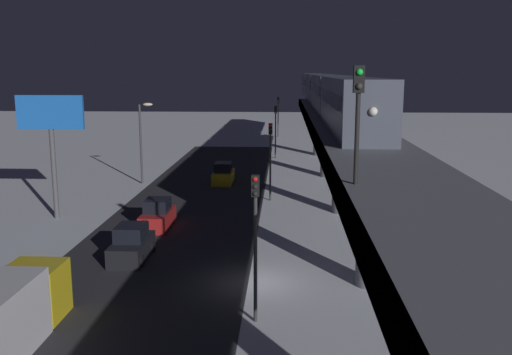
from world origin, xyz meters
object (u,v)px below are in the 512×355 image
(sedan_black, at_px, (132,245))
(box_truck, at_px, (4,316))
(commercial_billboard, at_px, (51,125))
(traffic_light_distant, at_px, (278,111))
(subway_train, at_px, (323,89))
(sedan_yellow, at_px, (223,175))
(rail_signal, at_px, (358,104))
(traffic_light_mid, at_px, (270,150))
(traffic_light_near, at_px, (255,227))
(sedan_red, at_px, (158,216))
(traffic_light_far, at_px, (276,124))

(sedan_black, distance_m, box_truck, 10.93)
(commercial_billboard, bearing_deg, traffic_light_distant, -106.40)
(subway_train, bearing_deg, sedan_yellow, 49.82)
(subway_train, distance_m, rail_signal, 45.79)
(subway_train, height_order, traffic_light_mid, subway_train)
(box_truck, distance_m, traffic_light_mid, 27.66)
(traffic_light_mid, bearing_deg, subway_train, -105.84)
(rail_signal, relative_size, traffic_light_distant, 0.62)
(subway_train, xyz_separation_m, sedan_yellow, (10.17, 12.05, -7.74))
(rail_signal, distance_m, sedan_black, 18.12)
(rail_signal, xyz_separation_m, traffic_light_near, (3.62, -3.51, -5.29))
(sedan_black, xyz_separation_m, traffic_light_mid, (-7.50, -15.09, 3.41))
(subway_train, bearing_deg, traffic_light_near, 82.61)
(subway_train, height_order, rail_signal, rail_signal)
(subway_train, relative_size, sedan_red, 18.29)
(sedan_yellow, height_order, traffic_light_distant, traffic_light_distant)
(traffic_light_distant, bearing_deg, traffic_light_near, 90.00)
(subway_train, bearing_deg, sedan_red, 64.95)
(sedan_red, distance_m, traffic_light_far, 32.47)
(sedan_black, relative_size, traffic_light_mid, 0.64)
(sedan_red, height_order, commercial_billboard, commercial_billboard)
(sedan_black, relative_size, sedan_red, 1.02)
(box_truck, relative_size, traffic_light_mid, 1.16)
(sedan_yellow, height_order, traffic_light_near, traffic_light_near)
(subway_train, height_order, sedan_red, subway_train)
(sedan_yellow, bearing_deg, box_truck, -98.26)
(subway_train, relative_size, traffic_light_mid, 11.57)
(sedan_yellow, distance_m, traffic_light_far, 16.73)
(traffic_light_near, bearing_deg, subway_train, -97.39)
(traffic_light_near, bearing_deg, traffic_light_distant, -90.00)
(sedan_yellow, bearing_deg, subway_train, 49.82)
(rail_signal, xyz_separation_m, sedan_yellow, (8.32, -33.70, -8.68))
(sedan_black, bearing_deg, subway_train, -110.67)
(traffic_light_far, bearing_deg, rail_signal, 94.19)
(traffic_light_mid, bearing_deg, sedan_yellow, -57.03)
(sedan_black, xyz_separation_m, box_truck, (2.00, 10.73, 0.56))
(rail_signal, height_order, traffic_light_mid, rail_signal)
(subway_train, bearing_deg, sedan_black, 69.33)
(sedan_red, xyz_separation_m, box_truck, (2.00, 17.36, 0.55))
(traffic_light_near, relative_size, traffic_light_distant, 1.00)
(sedan_red, bearing_deg, sedan_black, 90.00)
(traffic_light_mid, bearing_deg, traffic_light_distant, -90.00)
(traffic_light_mid, bearing_deg, traffic_light_far, -90.00)
(traffic_light_far, bearing_deg, traffic_light_distant, -90.00)
(box_truck, height_order, traffic_light_far, traffic_light_far)
(sedan_black, bearing_deg, traffic_light_mid, -116.43)
(box_truck, height_order, commercial_billboard, commercial_billboard)
(rail_signal, distance_m, traffic_light_near, 7.31)
(sedan_black, height_order, commercial_billboard, commercial_billboard)
(traffic_light_far, bearing_deg, sedan_red, 76.57)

